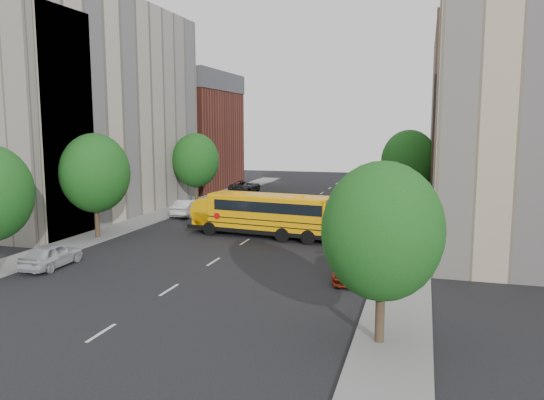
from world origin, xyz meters
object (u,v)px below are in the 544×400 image
at_px(street_tree_5, 412,158).
at_px(safari_truck, 354,208).
at_px(parked_car_3, 353,265).
at_px(street_tree_4, 409,162).
at_px(street_tree_1, 95,173).
at_px(parked_car_5, 398,189).
at_px(parked_car_0, 51,255).
at_px(parked_car_4, 390,210).
at_px(street_tree_2, 196,160).
at_px(parked_car_1, 188,208).
at_px(street_tree_3, 382,231).
at_px(school_bus, 261,212).
at_px(parked_car_2, 245,186).

height_order(street_tree_5, safari_truck, street_tree_5).
bearing_deg(street_tree_5, parked_car_3, -93.59).
bearing_deg(street_tree_4, safari_truck, -130.82).
height_order(street_tree_1, street_tree_4, street_tree_4).
xyz_separation_m(parked_car_3, parked_car_5, (0.55, 38.32, -0.07)).
distance_m(parked_car_0, parked_car_4, 29.30).
distance_m(parked_car_3, parked_car_4, 20.02).
xyz_separation_m(street_tree_4, safari_truck, (-4.49, -5.20, -3.84)).
distance_m(street_tree_2, parked_car_0, 26.32).
bearing_deg(parked_car_3, parked_car_5, 84.01).
bearing_deg(street_tree_5, parked_car_1, -137.02).
relative_size(street_tree_3, parked_car_5, 1.76).
relative_size(street_tree_3, street_tree_5, 0.95).
bearing_deg(parked_car_0, street_tree_5, -119.92).
bearing_deg(parked_car_3, safari_truck, 92.12).
bearing_deg(street_tree_1, safari_truck, 36.17).
bearing_deg(street_tree_1, street_tree_2, 90.00).
bearing_deg(street_tree_3, parked_car_3, 103.89).
height_order(parked_car_1, parked_car_5, parked_car_1).
distance_m(street_tree_1, safari_truck, 22.00).
xyz_separation_m(street_tree_5, parked_car_0, (-19.80, -37.90, -3.95)).
height_order(street_tree_1, safari_truck, street_tree_1).
xyz_separation_m(street_tree_5, school_bus, (-10.45, -25.76, -2.84)).
distance_m(street_tree_2, parked_car_2, 12.71).
bearing_deg(parked_car_1, school_bus, 141.42).
bearing_deg(parked_car_1, parked_car_4, -170.72).
height_order(parked_car_1, parked_car_3, parked_car_1).
distance_m(street_tree_1, parked_car_5, 39.19).
relative_size(street_tree_2, parked_car_4, 1.64).
relative_size(street_tree_2, parked_car_2, 1.35).
distance_m(street_tree_5, parked_car_2, 20.97).
bearing_deg(parked_car_0, safari_truck, -128.82).
bearing_deg(safari_truck, street_tree_2, -175.76).
relative_size(street_tree_1, street_tree_5, 1.05).
relative_size(street_tree_2, street_tree_5, 1.03).
bearing_deg(parked_car_4, safari_truck, -143.56).
bearing_deg(street_tree_3, safari_truck, 99.51).
bearing_deg(parked_car_5, safari_truck, -92.18).
bearing_deg(parked_car_4, parked_car_5, 93.10).
bearing_deg(parked_car_5, parked_car_4, -83.47).
bearing_deg(parked_car_0, parked_car_3, -173.31).
height_order(parked_car_0, parked_car_5, parked_car_0).
bearing_deg(street_tree_1, parked_car_0, -74.45).
distance_m(street_tree_3, parked_car_4, 29.16).
height_order(street_tree_5, parked_car_5, street_tree_5).
relative_size(safari_truck, parked_car_5, 1.43).
bearing_deg(street_tree_2, street_tree_5, 28.61).
relative_size(safari_truck, parked_car_0, 1.32).
relative_size(street_tree_4, parked_car_4, 1.72).
relative_size(street_tree_2, parked_car_0, 1.75).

